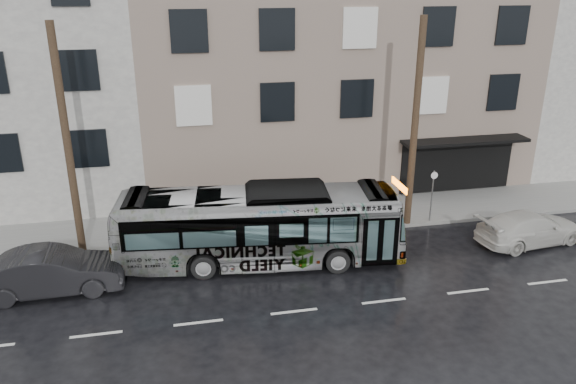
% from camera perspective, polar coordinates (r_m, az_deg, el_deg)
% --- Properties ---
extents(ground, '(120.00, 120.00, 0.00)m').
position_cam_1_polar(ground, '(21.43, -0.82, -8.48)').
color(ground, black).
rests_on(ground, ground).
extents(sidewalk, '(90.00, 3.60, 0.15)m').
position_cam_1_polar(sidewalk, '(25.72, -2.91, -3.05)').
color(sidewalk, gray).
rests_on(sidewalk, ground).
extents(building_taupe, '(20.00, 12.00, 11.00)m').
position_cam_1_polar(building_taupe, '(32.56, 3.61, 12.06)').
color(building_taupe, gray).
rests_on(building_taupe, ground).
extents(utility_pole_front, '(0.30, 0.30, 9.00)m').
position_cam_1_polar(utility_pole_front, '(24.55, 12.77, 6.59)').
color(utility_pole_front, '#443422').
rests_on(utility_pole_front, sidewalk).
extents(utility_pole_rear, '(0.30, 0.30, 9.00)m').
position_cam_1_polar(utility_pole_rear, '(22.77, -21.50, 4.51)').
color(utility_pole_rear, '#443422').
rests_on(utility_pole_rear, sidewalk).
extents(sign_post, '(0.06, 0.06, 2.40)m').
position_cam_1_polar(sign_post, '(25.99, 14.40, -0.41)').
color(sign_post, slate).
rests_on(sign_post, sidewalk).
extents(bus, '(11.29, 3.84, 3.08)m').
position_cam_1_polar(bus, '(21.74, -2.95, -3.50)').
color(bus, '#B2B2B2').
rests_on(bus, ground).
extents(white_sedan, '(4.94, 2.56, 1.37)m').
position_cam_1_polar(white_sedan, '(25.73, 23.35, -3.36)').
color(white_sedan, beige).
rests_on(white_sedan, ground).
extents(dark_sedan, '(4.92, 1.81, 1.61)m').
position_cam_1_polar(dark_sedan, '(21.70, -22.83, -7.48)').
color(dark_sedan, black).
rests_on(dark_sedan, ground).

